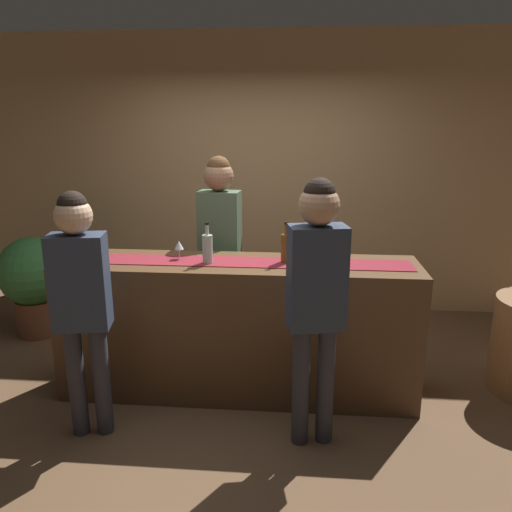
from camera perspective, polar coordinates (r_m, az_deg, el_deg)
name	(u,v)px	position (r m, az deg, el deg)	size (l,w,h in m)	color
ground_plane	(239,389)	(4.07, -1.97, -14.76)	(10.00, 10.00, 0.00)	brown
back_wall	(259,175)	(5.45, 0.31, 9.10)	(6.00, 0.12, 2.90)	tan
bar_counter	(238,328)	(3.84, -2.04, -8.10)	(2.64, 0.60, 1.03)	#543821
counter_runner_cloth	(237,262)	(3.66, -2.11, -0.66)	(2.50, 0.28, 0.01)	maroon
wine_bottle_clear	(208,248)	(3.62, -5.50, 0.88)	(0.07, 0.07, 0.30)	#B2C6C1
wine_bottle_amber	(286,248)	(3.62, 3.41, 0.95)	(0.07, 0.07, 0.30)	brown
wine_glass_near_customer	(323,250)	(3.60, 7.63, 0.63)	(0.07, 0.07, 0.14)	silver
wine_glass_mid_counter	(179,246)	(3.75, -8.71, 1.17)	(0.07, 0.07, 0.14)	silver
bartender	(220,236)	(4.24, -4.11, 2.32)	(0.36, 0.25, 1.75)	#26262B
customer_sipping	(316,286)	(3.05, 6.85, -3.43)	(0.37, 0.26, 1.72)	#33333D
customer_browsing	(81,292)	(3.33, -19.23, -3.83)	(0.37, 0.25, 1.63)	#33333D
potted_plant_tall	(34,279)	(5.26, -23.79, -2.39)	(0.66, 0.66, 0.96)	brown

